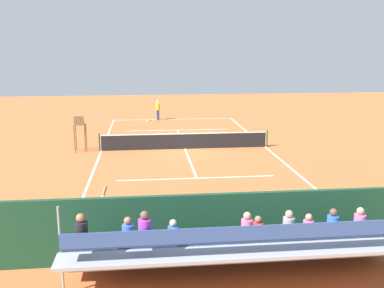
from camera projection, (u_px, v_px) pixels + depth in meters
The scene contains 13 objects.
ground_plane at pixel (185, 149), 26.51m from camera, with size 60.00×60.00×0.00m, color #BC6033.
court_line_markings at pixel (185, 149), 26.54m from camera, with size 10.10×22.20×0.01m.
tennis_net at pixel (185, 141), 26.40m from camera, with size 10.30×0.10×1.07m.
backdrop_wall at pixel (229, 226), 12.71m from camera, with size 18.00×0.16×2.00m, color #194228.
bleacher_stand at pixel (238, 248), 11.40m from camera, with size 9.06×2.40×2.48m.
umpire_chair at pixel (80, 130), 25.58m from camera, with size 0.67×0.67×2.14m.
courtside_bench at pixel (289, 227), 13.73m from camera, with size 1.80×0.40×0.93m.
equipment_bag at pixel (230, 243), 13.49m from camera, with size 0.90×0.36×0.36m, color black.
tennis_player at pixel (158, 108), 36.55m from camera, with size 0.47×0.55×1.93m.
tennis_racket at pixel (148, 121), 36.24m from camera, with size 0.56×0.44×0.03m.
tennis_ball_near at pixel (177, 127), 33.27m from camera, with size 0.07×0.07×0.07m, color #CCDB33.
tennis_ball_far at pixel (154, 126), 33.79m from camera, with size 0.07×0.07×0.07m, color #CCDB33.
line_judge at pixel (104, 216), 13.40m from camera, with size 0.36×0.53×1.93m.
Camera 1 is at (2.35, 25.69, 6.13)m, focal length 40.82 mm.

